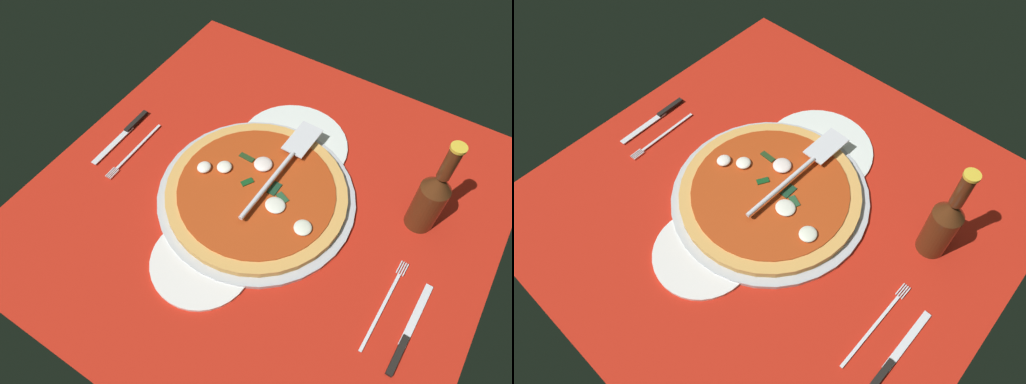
# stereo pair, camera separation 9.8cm
# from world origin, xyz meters

# --- Properties ---
(ground_plane) EXTENTS (0.95, 0.95, 0.01)m
(ground_plane) POSITION_xyz_m (0.00, 0.00, -0.00)
(ground_plane) COLOR #B61F11
(checker_pattern) EXTENTS (0.95, 0.95, 0.00)m
(checker_pattern) POSITION_xyz_m (-0.00, -0.00, 0.00)
(checker_pattern) COLOR silver
(checker_pattern) RESTS_ON ground_plane
(pizza_pan) EXTENTS (0.43, 0.43, 0.01)m
(pizza_pan) POSITION_xyz_m (-0.00, 0.02, 0.01)
(pizza_pan) COLOR #B1B7BF
(pizza_pan) RESTS_ON ground_plane
(dinner_plate_left) EXTENTS (0.21, 0.21, 0.01)m
(dinner_plate_left) POSITION_xyz_m (-0.19, 0.03, 0.01)
(dinner_plate_left) COLOR silver
(dinner_plate_left) RESTS_ON ground_plane
(dinner_plate_right) EXTENTS (0.26, 0.26, 0.01)m
(dinner_plate_right) POSITION_xyz_m (0.17, 0.03, 0.01)
(dinner_plate_right) COLOR white
(dinner_plate_right) RESTS_ON ground_plane
(pizza) EXTENTS (0.39, 0.39, 0.03)m
(pizza) POSITION_xyz_m (-0.00, 0.02, 0.02)
(pizza) COLOR #D99E4E
(pizza) RESTS_ON pizza_pan
(pizza_server) EXTENTS (0.30, 0.06, 0.01)m
(pizza_server) POSITION_xyz_m (0.08, 0.00, 0.05)
(pizza_server) COLOR silver
(pizza_server) RESTS_ON pizza
(place_setting_near) EXTENTS (0.22, 0.13, 0.01)m
(place_setting_near) POSITION_xyz_m (-0.10, -0.34, 0.00)
(place_setting_near) COLOR white
(place_setting_near) RESTS_ON ground_plane
(place_setting_far) EXTENTS (0.20, 0.13, 0.01)m
(place_setting_far) POSITION_xyz_m (-0.02, 0.36, 0.00)
(place_setting_far) COLOR white
(place_setting_far) RESTS_ON ground_plane
(beer_bottle) EXTENTS (0.06, 0.06, 0.24)m
(beer_bottle) POSITION_xyz_m (0.13, -0.30, 0.09)
(beer_bottle) COLOR #492511
(beer_bottle) RESTS_ON ground_plane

